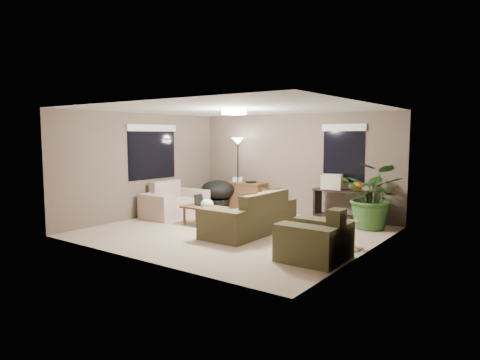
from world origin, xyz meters
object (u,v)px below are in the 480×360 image
Objects in this scene: houseplant at (374,203)px; cat_scratching_post at (351,237)px; main_sofa at (252,218)px; desk at (246,196)px; coffee_table at (205,209)px; armchair at (315,241)px; floor_lamp at (238,150)px; papasan_chair at (218,193)px; loveseat at (174,204)px; console_table at (342,204)px.

cat_scratching_post is (0.24, -1.83, -0.34)m from houseplant.
main_sofa is 2.62m from houseplant.
houseplant is at bearing -3.61° from desk.
main_sofa reaches higher than coffee_table.
floor_lamp is at bearing 141.57° from armchair.
coffee_table is 0.52× the size of floor_lamp.
main_sofa is 2.20× the size of coffee_table.
houseplant is (3.65, -0.14, -1.05)m from floor_lamp.
armchair is at bearing -16.73° from coffee_table.
armchair is at bearing -27.00° from main_sofa.
papasan_chair is 1.25m from floor_lamp.
coffee_table is (-3.12, 0.94, 0.06)m from armchair.
main_sofa is 4.40× the size of cat_scratching_post.
floor_lamp reaches higher than loveseat.
desk is 3.46m from houseplant.
armchair is 4.84m from papasan_chair.
houseplant reaches higher than desk.
loveseat is 4.65m from armchair.
console_table is at bearing 1.76° from floor_lamp.
armchair is 0.52× the size of floor_lamp.
armchair is 2.78m from houseplant.
cat_scratching_post is (3.89, -1.97, -1.38)m from floor_lamp.
papasan_chair is at bearing 120.07° from coffee_table.
houseplant is (0.80, -0.23, 0.11)m from console_table.
coffee_table is at bearing 163.27° from armchair.
desk is (-3.47, 2.99, 0.08)m from armchair.
coffee_table is at bearing 179.99° from cat_scratching_post.
floor_lamp is at bearing -178.24° from console_table.
loveseat and armchair have the same top height.
papasan_chair is at bearing 73.81° from loveseat.
floor_lamp is at bearing 177.83° from houseplant.
coffee_table is at bearing -59.93° from papasan_chair.
papasan_chair is (-0.96, 1.66, 0.11)m from coffee_table.
main_sofa reaches higher than papasan_chair.
floor_lamp reaches higher than cat_scratching_post.
main_sofa is at bearing -136.01° from houseplant.
coffee_table is 0.77× the size of console_table.
armchair is 3.26m from coffee_table.
console_table is at bearing 105.24° from armchair.
houseplant is at bearing 30.52° from coffee_table.
floor_lamp is (-2.85, -0.09, 1.16)m from console_table.
desk is at bearing 59.21° from loveseat.
console_table is 0.92× the size of houseplant.
desk is 0.85× the size of console_table.
cat_scratching_post is at bearing -82.44° from houseplant.
armchair is at bearing -38.43° from floor_lamp.
console_table reaches higher than cat_scratching_post.
console_table is at bearing 6.93° from papasan_chair.
papasan_chair is (-0.62, -0.39, 0.09)m from desk.
main_sofa is at bearing -8.42° from loveseat.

